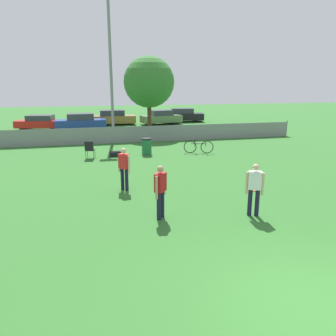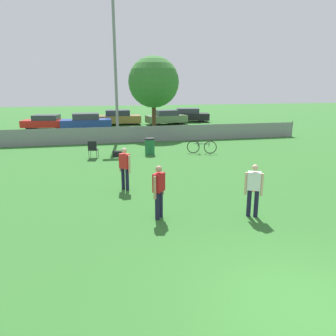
# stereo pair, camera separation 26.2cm
# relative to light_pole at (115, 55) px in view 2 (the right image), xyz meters

# --- Properties ---
(ground_plane) EXTENTS (120.00, 120.00, 0.00)m
(ground_plane) POSITION_rel_light_pole_xyz_m (1.84, -19.95, -5.85)
(ground_plane) COLOR #2D6628
(fence_backline) EXTENTS (22.60, 0.07, 1.21)m
(fence_backline) POSITION_rel_light_pole_xyz_m (1.84, -1.95, -5.30)
(fence_backline) COLOR gray
(fence_backline) RESTS_ON ground_plane
(light_pole) EXTENTS (0.90, 0.36, 10.13)m
(light_pole) POSITION_rel_light_pole_xyz_m (0.00, 0.00, 0.00)
(light_pole) COLOR gray
(light_pole) RESTS_ON ground_plane
(tree_near_pole) EXTENTS (3.91, 3.91, 6.03)m
(tree_near_pole) POSITION_rel_light_pole_xyz_m (2.98, 1.42, -1.79)
(tree_near_pole) COLOR #4C331E
(tree_near_pole) RESTS_ON ground_plane
(player_defender_red) EXTENTS (0.42, 0.43, 1.61)m
(player_defender_red) POSITION_rel_light_pole_xyz_m (0.10, -15.38, -4.93)
(player_defender_red) COLOR #191933
(player_defender_red) RESTS_ON ground_plane
(player_thrower_red) EXTENTS (0.42, 0.43, 1.61)m
(player_thrower_red) POSITION_rel_light_pole_xyz_m (-0.62, -12.42, -4.93)
(player_thrower_red) COLOR #191933
(player_thrower_red) RESTS_ON ground_plane
(player_receiver_white) EXTENTS (0.49, 0.37, 1.61)m
(player_receiver_white) POSITION_rel_light_pole_xyz_m (2.87, -15.85, -4.93)
(player_receiver_white) COLOR #191933
(player_receiver_white) RESTS_ON ground_plane
(frisbee_disc) EXTENTS (0.26, 0.26, 0.03)m
(frisbee_disc) POSITION_rel_light_pole_xyz_m (4.12, -13.67, -5.84)
(frisbee_disc) COLOR #E5591E
(frisbee_disc) RESTS_ON ground_plane
(folding_chair_sideline) EXTENTS (0.56, 0.56, 0.95)m
(folding_chair_sideline) POSITION_rel_light_pole_xyz_m (-1.80, -6.52, -5.31)
(folding_chair_sideline) COLOR #333338
(folding_chair_sideline) RESTS_ON ground_plane
(bicycle_sideline) EXTENTS (1.64, 0.63, 0.79)m
(bicycle_sideline) POSITION_rel_light_pole_xyz_m (4.34, -6.56, -5.47)
(bicycle_sideline) COLOR black
(bicycle_sideline) RESTS_ON ground_plane
(trash_bin) EXTENTS (0.57, 0.57, 0.94)m
(trash_bin) POSITION_rel_light_pole_xyz_m (1.36, -6.20, -5.38)
(trash_bin) COLOR #1E6638
(trash_bin) RESTS_ON ground_plane
(gear_bag_sideline) EXTENTS (0.62, 0.34, 0.30)m
(gear_bag_sideline) POSITION_rel_light_pole_xyz_m (-0.43, -6.30, -5.71)
(gear_bag_sideline) COLOR black
(gear_bag_sideline) RESTS_ON ground_plane
(parked_car_red) EXTENTS (4.37, 2.43, 1.28)m
(parked_car_red) POSITION_rel_light_pole_xyz_m (-5.82, 6.62, -5.21)
(parked_car_red) COLOR black
(parked_car_red) RESTS_ON ground_plane
(parked_car_blue) EXTENTS (4.35, 1.80, 1.43)m
(parked_car_blue) POSITION_rel_light_pole_xyz_m (-2.37, 5.66, -5.16)
(parked_car_blue) COLOR black
(parked_car_blue) RESTS_ON ground_plane
(parked_car_tan) EXTENTS (4.57, 2.00, 1.45)m
(parked_car_tan) POSITION_rel_light_pole_xyz_m (0.63, 8.82, -5.16)
(parked_car_tan) COLOR black
(parked_car_tan) RESTS_ON ground_plane
(parked_car_olive) EXTENTS (4.21, 2.25, 1.42)m
(parked_car_olive) POSITION_rel_light_pole_xyz_m (5.43, 7.98, -5.16)
(parked_car_olive) COLOR black
(parked_car_olive) RESTS_ON ground_plane
(parked_car_dark) EXTENTS (4.78, 2.61, 1.43)m
(parked_car_dark) POSITION_rel_light_pole_xyz_m (8.14, 9.84, -5.16)
(parked_car_dark) COLOR black
(parked_car_dark) RESTS_ON ground_plane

